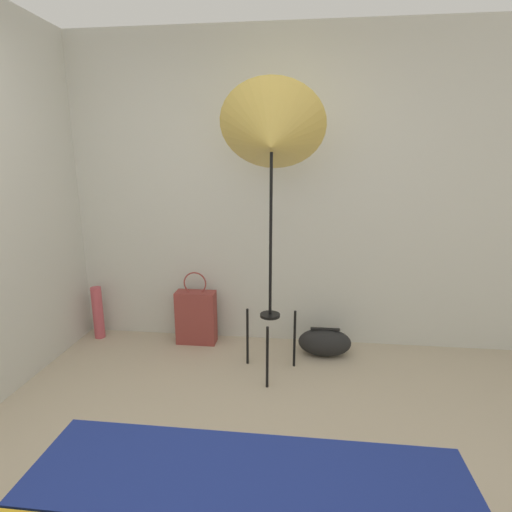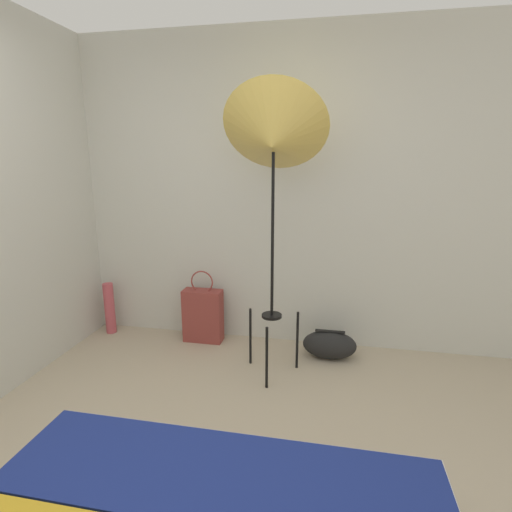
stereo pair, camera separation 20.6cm
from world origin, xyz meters
The scene contains 5 objects.
wall_back centered at (0.00, 2.16, 1.30)m, with size 8.00×0.05×2.60m.
photo_umbrella centered at (0.25, 1.55, 1.71)m, with size 0.73×0.64×2.08m.
tote_bag centered at (-0.43, 1.98, 0.24)m, with size 0.34×0.15×0.65m.
duffel_bag centered at (0.68, 1.86, 0.11)m, with size 0.43×0.23×0.24m.
paper_roll centered at (-1.34, 1.98, 0.24)m, with size 0.09×0.09×0.48m.
Camera 2 is at (0.67, -1.17, 1.58)m, focal length 28.00 mm.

